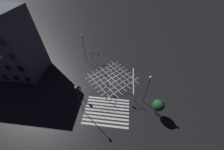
% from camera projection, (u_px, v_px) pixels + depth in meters
% --- Properties ---
extents(ground_plane, '(200.00, 200.00, 0.00)m').
position_uv_depth(ground_plane, '(112.00, 78.00, 38.75)').
color(ground_plane, black).
extents(road_markings, '(16.47, 23.36, 0.01)m').
position_uv_depth(road_markings, '(110.00, 97.00, 33.79)').
color(road_markings, silver).
rests_on(road_markings, ground_plane).
extents(traffic_light_sw_main, '(0.39, 0.36, 4.30)m').
position_uv_depth(traffic_light_sw_main, '(81.00, 90.00, 31.71)').
color(traffic_light_sw_main, black).
rests_on(traffic_light_sw_main, ground_plane).
extents(traffic_light_nw_main, '(2.73, 0.36, 3.58)m').
position_uv_depth(traffic_light_nw_main, '(95.00, 56.00, 42.65)').
color(traffic_light_nw_main, black).
rests_on(traffic_light_nw_main, ground_plane).
extents(traffic_light_sw_cross, '(0.36, 0.39, 4.55)m').
position_uv_depth(traffic_light_sw_cross, '(79.00, 89.00, 31.58)').
color(traffic_light_sw_cross, black).
rests_on(traffic_light_sw_cross, ground_plane).
extents(traffic_light_se_main, '(2.76, 0.36, 3.50)m').
position_uv_depth(traffic_light_se_main, '(130.00, 95.00, 31.04)').
color(traffic_light_se_main, black).
rests_on(traffic_light_se_main, ground_plane).
extents(traffic_light_median_south, '(0.36, 2.90, 3.28)m').
position_uv_depth(traffic_light_median_south, '(107.00, 89.00, 32.70)').
color(traffic_light_median_south, black).
rests_on(traffic_light_median_south, ground_plane).
extents(street_lamp_east, '(0.59, 0.59, 10.31)m').
position_uv_depth(street_lamp_east, '(83.00, 43.00, 39.14)').
color(street_lamp_east, black).
rests_on(street_lamp_east, ground_plane).
extents(street_lamp_west, '(0.58, 0.58, 9.62)m').
position_uv_depth(street_lamp_west, '(78.00, 94.00, 25.83)').
color(street_lamp_west, black).
rests_on(street_lamp_west, ground_plane).
extents(street_lamp_far, '(0.61, 0.61, 9.62)m').
position_uv_depth(street_lamp_far, '(149.00, 84.00, 27.61)').
color(street_lamp_far, black).
rests_on(street_lamp_far, ground_plane).
extents(street_tree_near, '(2.68, 2.68, 4.79)m').
position_uv_depth(street_tree_near, '(158.00, 105.00, 28.11)').
color(street_tree_near, brown).
rests_on(street_tree_near, ground_plane).
extents(pedestrian_railing, '(8.82, 1.06, 1.05)m').
position_uv_depth(pedestrian_railing, '(112.00, 108.00, 30.71)').
color(pedestrian_railing, gray).
rests_on(pedestrian_railing, ground_plane).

